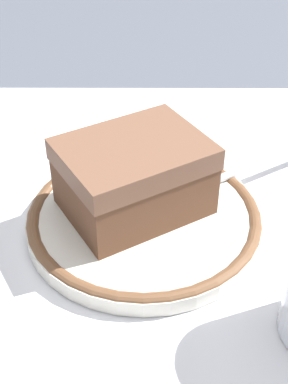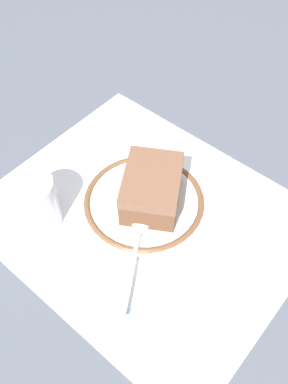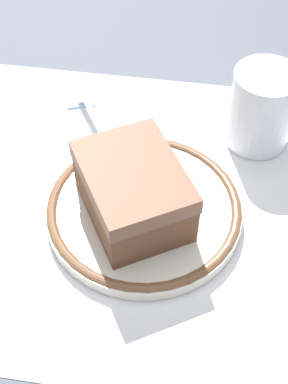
# 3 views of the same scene
# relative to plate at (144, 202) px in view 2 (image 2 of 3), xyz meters

# --- Properties ---
(ground_plane) EXTENTS (2.40, 2.40, 0.00)m
(ground_plane) POSITION_rel_plate_xyz_m (0.01, -0.01, -0.01)
(ground_plane) COLOR #4C515B
(placemat) EXTENTS (0.42, 0.35, 0.00)m
(placemat) POSITION_rel_plate_xyz_m (0.01, -0.01, -0.01)
(placemat) COLOR white
(placemat) RESTS_ON ground_plane
(plate) EXTENTS (0.17, 0.17, 0.01)m
(plate) POSITION_rel_plate_xyz_m (0.00, 0.00, 0.00)
(plate) COLOR silver
(plate) RESTS_ON placemat
(cake_slice) EXTENTS (0.12, 0.12, 0.06)m
(cake_slice) POSITION_rel_plate_xyz_m (0.01, 0.01, 0.03)
(cake_slice) COLOR brown
(cake_slice) RESTS_ON plate
(spoon) EXTENTS (0.09, 0.14, 0.01)m
(spoon) POSITION_rel_plate_xyz_m (0.03, -0.05, 0.01)
(spoon) COLOR silver
(spoon) RESTS_ON plate
(cup) EXTENTS (0.06, 0.06, 0.08)m
(cup) POSITION_rel_plate_xyz_m (-0.10, -0.11, 0.03)
(cup) COLOR silver
(cup) RESTS_ON placemat
(sugar_packet) EXTENTS (0.05, 0.06, 0.01)m
(sugar_packet) POSITION_rel_plate_xyz_m (0.10, -0.16, -0.00)
(sugar_packet) COLOR #8CB2E0
(sugar_packet) RESTS_ON placemat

